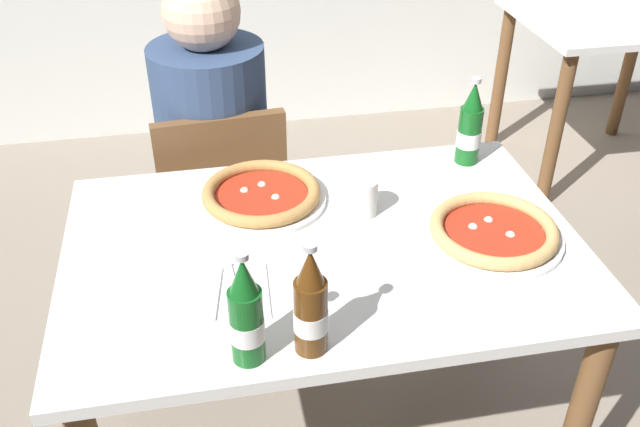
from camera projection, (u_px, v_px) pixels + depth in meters
name	position (u px, v px, depth m)	size (l,w,h in m)	color
dining_table_main	(324.00, 281.00, 1.69)	(1.20, 0.80, 0.75)	silver
chair_behind_table	(222.00, 207.00, 2.24)	(0.43, 0.43, 0.85)	brown
diner_seated	(217.00, 172.00, 2.23)	(0.34, 0.34, 1.21)	#2D3342
dining_table_background	(606.00, 50.00, 3.10)	(0.80, 0.70, 0.75)	silver
pizza_margherita_near	(261.00, 195.00, 1.77)	(0.33, 0.33, 0.04)	white
pizza_marinara_far	(493.00, 232.00, 1.63)	(0.33, 0.33, 0.04)	white
beer_bottle_left	(311.00, 307.00, 1.29)	(0.07, 0.07, 0.25)	#512D0F
beer_bottle_center	(470.00, 128.00, 1.89)	(0.07, 0.07, 0.25)	#14591E
beer_bottle_right	(246.00, 316.00, 1.27)	(0.07, 0.07, 0.25)	#14591E
napkin_with_cutlery	(226.00, 293.00, 1.48)	(0.19, 0.19, 0.01)	white
paper_cup	(363.00, 197.00, 1.71)	(0.07, 0.07, 0.10)	white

